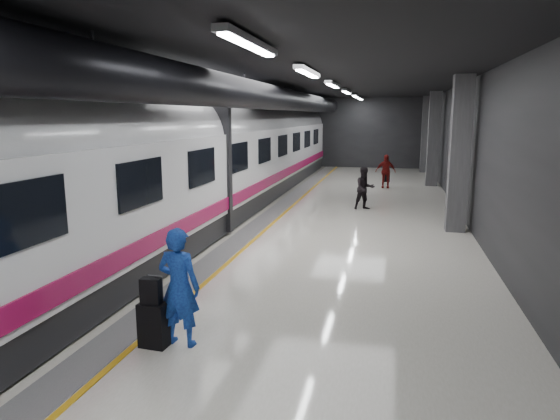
# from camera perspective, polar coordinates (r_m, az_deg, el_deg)

# --- Properties ---
(ground) EXTENTS (40.00, 40.00, 0.00)m
(ground) POSITION_cam_1_polar(r_m,az_deg,el_deg) (13.92, 1.27, -3.24)
(ground) COLOR silver
(ground) RESTS_ON ground
(platform_hall) EXTENTS (10.02, 40.02, 4.51)m
(platform_hall) POSITION_cam_1_polar(r_m,az_deg,el_deg) (14.50, 0.97, 11.43)
(platform_hall) COLOR black
(platform_hall) RESTS_ON ground
(train) EXTENTS (3.05, 38.00, 4.05)m
(train) POSITION_cam_1_polar(r_m,az_deg,el_deg) (14.56, -11.37, 5.44)
(train) COLOR black
(train) RESTS_ON ground
(traveler_main) EXTENTS (0.69, 0.48, 1.79)m
(traveler_main) POSITION_cam_1_polar(r_m,az_deg,el_deg) (7.53, -11.47, -8.62)
(traveler_main) COLOR blue
(traveler_main) RESTS_ON ground
(suitcase_main) EXTENTS (0.43, 0.29, 0.67)m
(suitcase_main) POSITION_cam_1_polar(r_m,az_deg,el_deg) (7.74, -14.24, -12.62)
(suitcase_main) COLOR black
(suitcase_main) RESTS_ON ground
(shoulder_bag) EXTENTS (0.29, 0.16, 0.38)m
(shoulder_bag) POSITION_cam_1_polar(r_m,az_deg,el_deg) (7.55, -14.55, -8.97)
(shoulder_bag) COLOR black
(shoulder_bag) RESTS_ON suitcase_main
(traveler_far_a) EXTENTS (0.93, 0.86, 1.55)m
(traveler_far_a) POSITION_cam_1_polar(r_m,az_deg,el_deg) (18.29, 9.65, 2.45)
(traveler_far_a) COLOR black
(traveler_far_a) RESTS_ON ground
(traveler_far_b) EXTENTS (0.93, 0.40, 1.57)m
(traveler_far_b) POSITION_cam_1_polar(r_m,az_deg,el_deg) (24.02, 11.97, 4.35)
(traveler_far_b) COLOR maroon
(traveler_far_b) RESTS_ON ground
(suitcase_far) EXTENTS (0.37, 0.28, 0.49)m
(suitcase_far) POSITION_cam_1_polar(r_m,az_deg,el_deg) (26.33, 12.03, 3.70)
(suitcase_far) COLOR black
(suitcase_far) RESTS_ON ground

